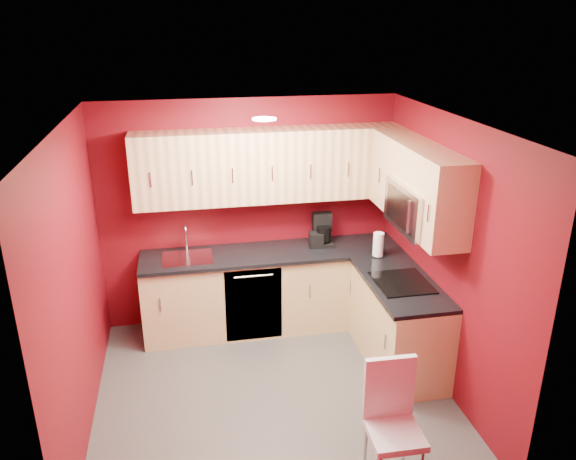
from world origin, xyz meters
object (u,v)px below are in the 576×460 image
object	(u,v)px
paper_towel	(378,245)
dining_chair	(395,427)
coffee_maker	(323,230)
napkin_holder	(316,240)
microwave	(420,207)
sink	(187,254)

from	to	relation	value
paper_towel	dining_chair	size ratio (longest dim) A/B	0.27
coffee_maker	napkin_holder	size ratio (longest dim) A/B	2.19
paper_towel	microwave	bearing A→B (deg)	-79.14
coffee_maker	sink	bearing A→B (deg)	-174.79
microwave	napkin_holder	bearing A→B (deg)	124.06
coffee_maker	dining_chair	distance (m)	2.55
coffee_maker	dining_chair	bearing A→B (deg)	-89.54
microwave	paper_towel	distance (m)	0.91
sink	coffee_maker	xyz separation A→B (m)	(1.48, 0.07, 0.14)
napkin_holder	paper_towel	distance (m)	0.69
microwave	paper_towel	world-z (taller)	microwave
microwave	napkin_holder	size ratio (longest dim) A/B	4.86
sink	napkin_holder	distance (m)	1.40
microwave	napkin_holder	distance (m)	1.42
sink	microwave	bearing A→B (deg)	-25.60
microwave	coffee_maker	size ratio (longest dim) A/B	2.21
sink	dining_chair	size ratio (longest dim) A/B	0.54
coffee_maker	dining_chair	world-z (taller)	coffee_maker
dining_chair	napkin_holder	bearing A→B (deg)	91.79
paper_towel	dining_chair	distance (m)	2.20
dining_chair	sink	bearing A→B (deg)	121.88
microwave	dining_chair	size ratio (longest dim) A/B	0.79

